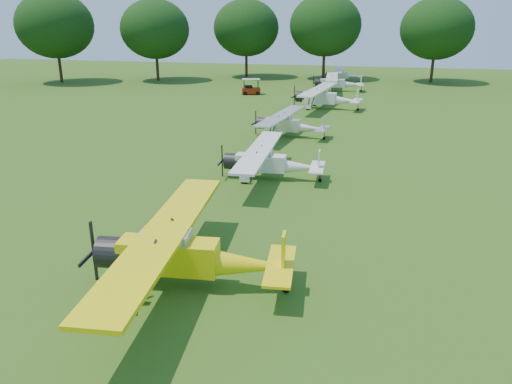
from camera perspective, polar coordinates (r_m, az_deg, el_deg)
ground at (r=27.37m, az=-1.52°, el=-0.68°), size 160.00×160.00×0.00m
tree_belt at (r=25.20m, az=6.60°, el=16.17°), size 137.36×130.27×14.52m
aircraft_2 at (r=18.30m, az=-8.27°, el=-6.77°), size 7.59×12.07×2.37m
aircraft_3 at (r=30.26m, az=1.44°, el=3.61°), size 6.37×10.14×2.00m
aircraft_4 at (r=41.44m, az=3.68°, el=7.87°), size 6.27×9.96×1.95m
aircraft_5 at (r=54.94m, az=7.84°, el=10.80°), size 7.41×11.78×2.31m
aircraft_6 at (r=68.74m, az=9.18°, el=12.33°), size 6.72×10.71×2.10m
aircraft_7 at (r=79.90m, az=9.82°, el=13.13°), size 5.83×9.26×1.83m
golf_cart at (r=64.98m, az=-0.61°, el=11.66°), size 2.59×2.01×1.96m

